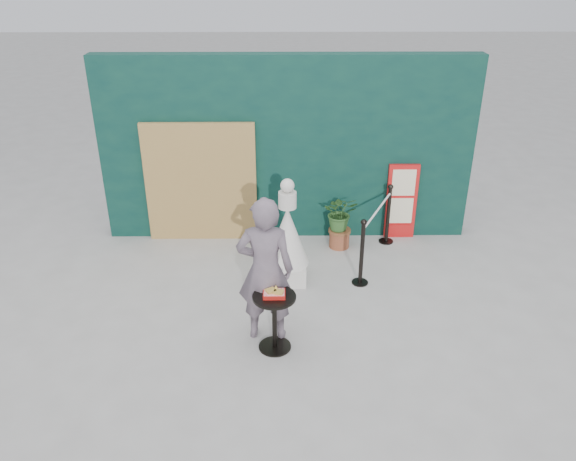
# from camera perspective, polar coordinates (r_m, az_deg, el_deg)

# --- Properties ---
(ground) EXTENTS (60.00, 60.00, 0.00)m
(ground) POSITION_cam_1_polar(r_m,az_deg,el_deg) (7.08, 0.10, -11.67)
(ground) COLOR #ADAAA5
(ground) RESTS_ON ground
(back_wall) EXTENTS (6.00, 0.30, 3.00)m
(back_wall) POSITION_cam_1_polar(r_m,az_deg,el_deg) (9.17, -0.12, 8.27)
(back_wall) COLOR black
(back_wall) RESTS_ON ground
(bamboo_fence) EXTENTS (1.80, 0.08, 2.00)m
(bamboo_fence) POSITION_cam_1_polar(r_m,az_deg,el_deg) (9.24, -8.85, 4.79)
(bamboo_fence) COLOR tan
(bamboo_fence) RESTS_ON ground
(woman) EXTENTS (0.72, 0.50, 1.90)m
(woman) POSITION_cam_1_polar(r_m,az_deg,el_deg) (6.74, -2.32, -4.07)
(woman) COLOR slate
(woman) RESTS_ON ground
(menu_board) EXTENTS (0.50, 0.07, 1.30)m
(menu_board) POSITION_cam_1_polar(r_m,az_deg,el_deg) (9.50, 11.45, 2.89)
(menu_board) COLOR red
(menu_board) RESTS_ON ground
(statue) EXTENTS (0.62, 0.62, 1.60)m
(statue) POSITION_cam_1_polar(r_m,az_deg,el_deg) (8.05, -0.06, -1.02)
(statue) COLOR beige
(statue) RESTS_ON ground
(cafe_table) EXTENTS (0.52, 0.52, 0.75)m
(cafe_table) POSITION_cam_1_polar(r_m,az_deg,el_deg) (6.77, -1.39, -8.44)
(cafe_table) COLOR black
(cafe_table) RESTS_ON ground
(food_basket) EXTENTS (0.26, 0.19, 0.11)m
(food_basket) POSITION_cam_1_polar(r_m,az_deg,el_deg) (6.61, -1.39, -6.38)
(food_basket) COLOR #B61813
(food_basket) RESTS_ON cafe_table
(planter) EXTENTS (0.54, 0.47, 0.92)m
(planter) POSITION_cam_1_polar(r_m,az_deg,el_deg) (9.07, 5.33, 1.34)
(planter) COLOR brown
(planter) RESTS_ON ground
(stanchion_barrier) EXTENTS (0.84, 1.54, 1.03)m
(stanchion_barrier) POSITION_cam_1_polar(r_m,az_deg,el_deg) (8.72, 8.92, -0.25)
(stanchion_barrier) COLOR black
(stanchion_barrier) RESTS_ON ground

